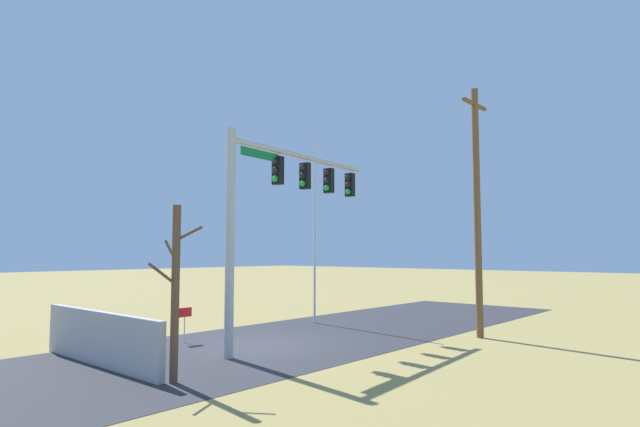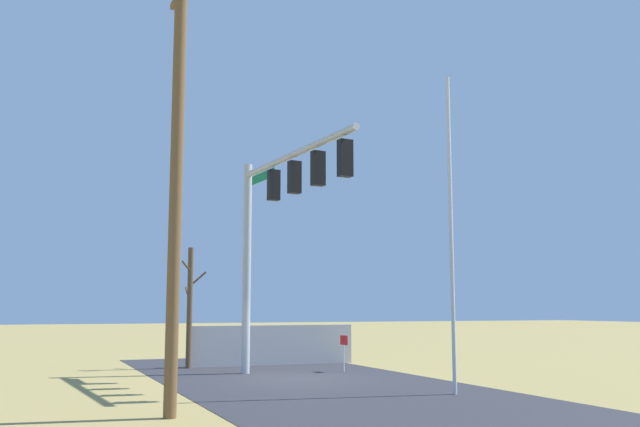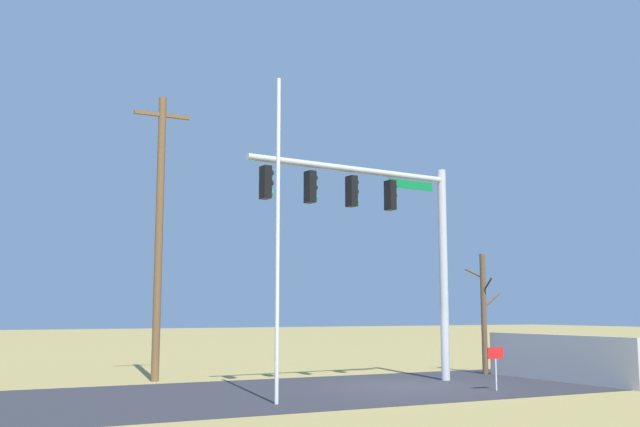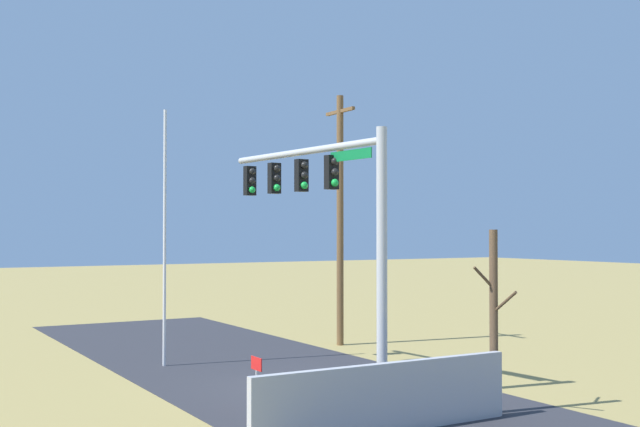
# 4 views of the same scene
# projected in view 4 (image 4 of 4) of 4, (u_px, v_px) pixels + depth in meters

# --- Properties ---
(ground_plane) EXTENTS (160.00, 160.00, 0.00)m
(ground_plane) POSITION_uv_depth(u_px,v_px,m) (309.00, 387.00, 21.62)
(ground_plane) COLOR #9E894C
(road_surface) EXTENTS (28.00, 8.00, 0.01)m
(road_surface) POSITION_uv_depth(u_px,v_px,m) (247.00, 365.00, 25.06)
(road_surface) COLOR #2D2D33
(road_surface) RESTS_ON ground_plane
(sidewalk_corner) EXTENTS (6.00, 6.00, 0.01)m
(sidewalk_corner) POSITION_uv_depth(u_px,v_px,m) (405.00, 405.00, 19.32)
(sidewalk_corner) COLOR #B7B5AD
(sidewalk_corner) RESTS_ON ground_plane
(retaining_fence) EXTENTS (0.20, 6.40, 1.49)m
(retaining_fence) POSITION_uv_depth(u_px,v_px,m) (386.00, 398.00, 16.62)
(retaining_fence) COLOR #A8A8AD
(retaining_fence) RESTS_ON ground_plane
(signal_mast) EXTENTS (7.42, 0.92, 6.99)m
(signal_mast) POSITION_uv_depth(u_px,v_px,m) (328.00, 203.00, 22.23)
(signal_mast) COLOR #B2B5BA
(signal_mast) RESTS_ON ground_plane
(flagpole) EXTENTS (0.10, 0.10, 8.18)m
(flagpole) POSITION_uv_depth(u_px,v_px,m) (165.00, 237.00, 25.06)
(flagpole) COLOR silver
(flagpole) RESTS_ON ground_plane
(utility_pole) EXTENTS (1.90, 0.26, 9.44)m
(utility_pole) POSITION_uv_depth(u_px,v_px,m) (340.00, 215.00, 29.71)
(utility_pole) COLOR brown
(utility_pole) RESTS_ON ground_plane
(bare_tree) EXTENTS (1.27, 1.02, 4.32)m
(bare_tree) POSITION_uv_depth(u_px,v_px,m) (494.00, 319.00, 18.55)
(bare_tree) COLOR brown
(bare_tree) RESTS_ON ground_plane
(open_sign) EXTENTS (0.56, 0.04, 1.22)m
(open_sign) POSITION_uv_depth(u_px,v_px,m) (256.00, 370.00, 19.12)
(open_sign) COLOR silver
(open_sign) RESTS_ON ground_plane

